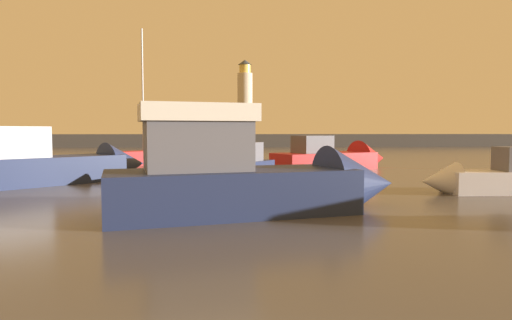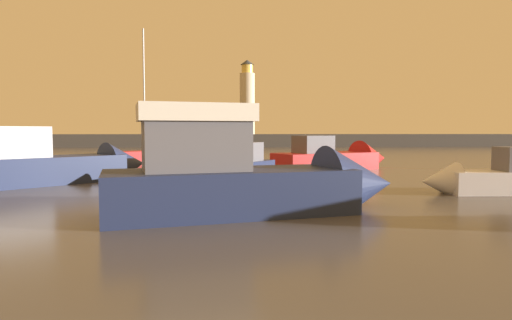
{
  "view_description": "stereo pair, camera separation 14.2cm",
  "coord_description": "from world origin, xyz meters",
  "px_view_note": "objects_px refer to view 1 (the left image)",
  "views": [
    {
      "loc": [
        0.42,
        -2.26,
        2.34
      ],
      "look_at": [
        1.87,
        17.59,
        1.05
      ],
      "focal_mm": 31.11,
      "sensor_mm": 36.0,
      "label": 1
    },
    {
      "loc": [
        0.56,
        -2.27,
        2.34
      ],
      "look_at": [
        1.87,
        17.59,
        1.05
      ],
      "focal_mm": 31.11,
      "sensor_mm": 36.0,
      "label": 2
    }
  ],
  "objects_px": {
    "sailboat_moored": "(152,156)",
    "motorboat_4": "(342,158)",
    "motorboat_1": "(267,179)",
    "motorboat_2": "(61,165)",
    "motorboat_6": "(489,178)",
    "motorboat_3": "(224,171)",
    "lighthouse": "(245,99)"
  },
  "relations": [
    {
      "from": "sailboat_moored",
      "to": "motorboat_4",
      "type": "bearing_deg",
      "value": -20.84
    },
    {
      "from": "motorboat_1",
      "to": "sailboat_moored",
      "type": "distance_m",
      "value": 20.17
    },
    {
      "from": "motorboat_2",
      "to": "motorboat_6",
      "type": "bearing_deg",
      "value": -15.19
    },
    {
      "from": "motorboat_2",
      "to": "sailboat_moored",
      "type": "relative_size",
      "value": 0.88
    },
    {
      "from": "motorboat_6",
      "to": "motorboat_3",
      "type": "bearing_deg",
      "value": 159.13
    },
    {
      "from": "motorboat_1",
      "to": "motorboat_6",
      "type": "xyz_separation_m",
      "value": [
        8.77,
        3.28,
        -0.41
      ]
    },
    {
      "from": "motorboat_2",
      "to": "motorboat_3",
      "type": "bearing_deg",
      "value": -7.05
    },
    {
      "from": "lighthouse",
      "to": "sailboat_moored",
      "type": "distance_m",
      "value": 39.34
    },
    {
      "from": "motorboat_1",
      "to": "motorboat_2",
      "type": "distance_m",
      "value": 11.81
    },
    {
      "from": "motorboat_2",
      "to": "motorboat_6",
      "type": "xyz_separation_m",
      "value": [
        17.44,
        -4.74,
        -0.27
      ]
    },
    {
      "from": "motorboat_6",
      "to": "motorboat_4",
      "type": "bearing_deg",
      "value": 103.54
    },
    {
      "from": "motorboat_1",
      "to": "motorboat_3",
      "type": "distance_m",
      "value": 7.22
    },
    {
      "from": "motorboat_3",
      "to": "motorboat_4",
      "type": "bearing_deg",
      "value": 44.86
    },
    {
      "from": "motorboat_4",
      "to": "motorboat_6",
      "type": "height_order",
      "value": "motorboat_4"
    },
    {
      "from": "motorboat_1",
      "to": "motorboat_3",
      "type": "relative_size",
      "value": 1.5
    },
    {
      "from": "lighthouse",
      "to": "motorboat_2",
      "type": "distance_m",
      "value": 50.53
    },
    {
      "from": "motorboat_6",
      "to": "sailboat_moored",
      "type": "distance_m",
      "value": 21.92
    },
    {
      "from": "motorboat_6",
      "to": "lighthouse",
      "type": "bearing_deg",
      "value": 97.08
    },
    {
      "from": "motorboat_1",
      "to": "motorboat_3",
      "type": "xyz_separation_m",
      "value": [
        -1.24,
        7.1,
        -0.38
      ]
    },
    {
      "from": "lighthouse",
      "to": "motorboat_2",
      "type": "xyz_separation_m",
      "value": [
        -10.77,
        -48.94,
        -6.54
      ]
    },
    {
      "from": "motorboat_3",
      "to": "lighthouse",
      "type": "bearing_deg",
      "value": 86.16
    },
    {
      "from": "motorboat_1",
      "to": "motorboat_4",
      "type": "xyz_separation_m",
      "value": [
        6.09,
        14.4,
        -0.31
      ]
    },
    {
      "from": "motorboat_1",
      "to": "motorboat_4",
      "type": "height_order",
      "value": "motorboat_1"
    },
    {
      "from": "motorboat_2",
      "to": "motorboat_3",
      "type": "xyz_separation_m",
      "value": [
        7.43,
        -0.92,
        -0.24
      ]
    },
    {
      "from": "motorboat_4",
      "to": "motorboat_1",
      "type": "bearing_deg",
      "value": -112.94
    },
    {
      "from": "motorboat_6",
      "to": "sailboat_moored",
      "type": "xyz_separation_m",
      "value": [
        -15.13,
        15.86,
        0.0
      ]
    },
    {
      "from": "motorboat_3",
      "to": "motorboat_6",
      "type": "height_order",
      "value": "motorboat_3"
    },
    {
      "from": "motorboat_2",
      "to": "sailboat_moored",
      "type": "bearing_deg",
      "value": 78.26
    },
    {
      "from": "lighthouse",
      "to": "motorboat_1",
      "type": "height_order",
      "value": "lighthouse"
    },
    {
      "from": "lighthouse",
      "to": "motorboat_2",
      "type": "bearing_deg",
      "value": -102.42
    },
    {
      "from": "motorboat_1",
      "to": "motorboat_6",
      "type": "bearing_deg",
      "value": 20.51
    },
    {
      "from": "motorboat_1",
      "to": "sailboat_moored",
      "type": "relative_size",
      "value": 0.96
    }
  ]
}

